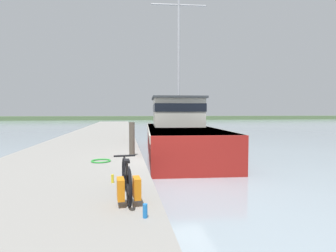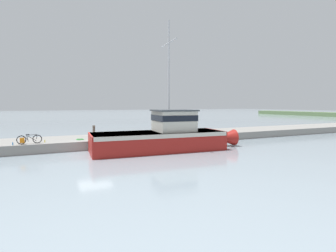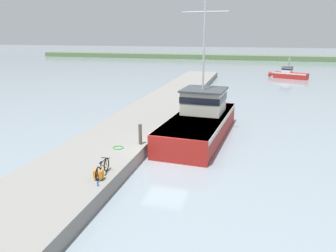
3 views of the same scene
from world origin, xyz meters
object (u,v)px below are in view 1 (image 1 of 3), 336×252
at_px(boat_white_moored, 189,121).
at_px(mooring_post, 132,139).
at_px(water_bottle_by_bike, 145,211).
at_px(fishing_boat_main, 179,133).
at_px(bicycle_touring, 127,181).
at_px(water_bottle_on_curb, 113,179).

distance_m(boat_white_moored, mooring_post, 41.80).
xyz_separation_m(boat_white_moored, water_bottle_by_bike, (-12.16, -45.87, 0.17)).
xyz_separation_m(fishing_boat_main, bicycle_touring, (-3.13, -10.16, -0.12)).
bearing_deg(water_bottle_by_bike, mooring_post, 90.34).
relative_size(boat_white_moored, water_bottle_by_bike, 29.47).
relative_size(fishing_boat_main, bicycle_touring, 7.34).
height_order(water_bottle_by_bike, water_bottle_on_curb, water_bottle_by_bike).
bearing_deg(water_bottle_by_bike, water_bottle_on_curb, 105.29).
distance_m(bicycle_touring, water_bottle_on_curb, 1.29).
bearing_deg(water_bottle_on_curb, water_bottle_by_bike, -74.71).
relative_size(bicycle_touring, mooring_post, 1.38).
distance_m(bicycle_touring, mooring_post, 4.98).
bearing_deg(mooring_post, boat_white_moored, 73.04).
height_order(boat_white_moored, mooring_post, boat_white_moored).
relative_size(water_bottle_by_bike, water_bottle_on_curb, 1.11).
height_order(boat_white_moored, water_bottle_by_bike, boat_white_moored).
xyz_separation_m(fishing_boat_main, mooring_post, (-2.90, -5.20, 0.18)).
distance_m(fishing_boat_main, boat_white_moored, 36.00).
bearing_deg(boat_white_moored, bicycle_touring, -172.77).
distance_m(fishing_boat_main, mooring_post, 5.96).
bearing_deg(fishing_boat_main, bicycle_touring, -102.75).
bearing_deg(water_bottle_on_curb, fishing_boat_main, 68.86).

